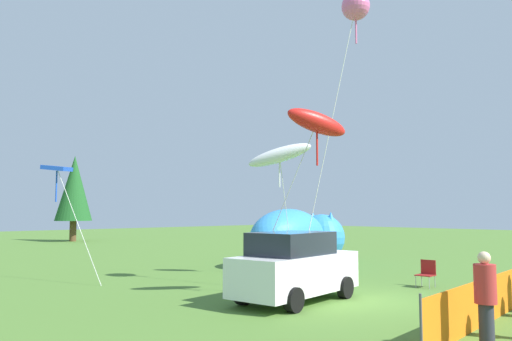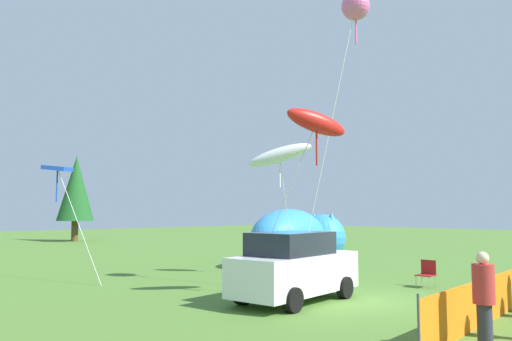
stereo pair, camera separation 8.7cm
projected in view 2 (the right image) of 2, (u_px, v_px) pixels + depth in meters
name	position (u px, v px, depth m)	size (l,w,h in m)	color
ground_plane	(365.00, 300.00, 14.55)	(120.00, 120.00, 0.00)	#4C752D
parked_car	(294.00, 267.00, 14.26)	(4.51, 2.33, 1.98)	white
folding_chair	(427.00, 272.00, 16.97)	(0.59, 0.59, 0.91)	maroon
inflatable_cat	(298.00, 239.00, 24.20)	(7.22, 3.60, 2.69)	#338CD8
safety_fence	(493.00, 297.00, 11.93)	(8.64, 0.82, 1.13)	orange
spectator_in_yellow_shirt	(484.00, 297.00, 9.22)	(0.40, 0.40, 1.82)	#2D2D38
kite_blue_box	(58.00, 170.00, 19.29)	(1.28, 3.55, 4.38)	silver
kite_pink_octopus	(355.00, 7.00, 16.95)	(2.22, 1.75, 10.02)	silver
kite_red_lizard	(316.00, 123.00, 14.97)	(2.16, 3.16, 5.80)	silver
kite_white_ghost	(280.00, 155.00, 20.18)	(2.23, 2.58, 5.52)	silver
horizon_tree_east	(76.00, 189.00, 43.13)	(3.09, 3.09, 7.38)	brown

